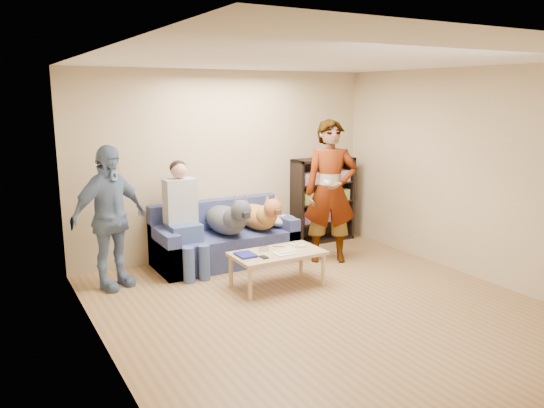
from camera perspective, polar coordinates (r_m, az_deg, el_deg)
ground at (r=5.81m, az=5.98°, el=-11.36°), size 5.00×5.00×0.00m
ceiling at (r=5.35m, az=6.59°, el=15.19°), size 5.00×5.00×0.00m
wall_back at (r=7.57m, az=-4.88°, el=4.35°), size 4.50×0.00×4.50m
wall_left at (r=4.52m, az=-17.56°, el=-1.25°), size 0.00×5.00×5.00m
wall_right at (r=6.98m, az=21.46°, el=2.93°), size 0.00×5.00×5.00m
blanket at (r=7.54m, az=1.02°, el=-1.77°), size 0.45×0.38×0.16m
person_standing_right at (r=7.23m, az=6.30°, el=1.32°), size 0.84×0.75×1.94m
person_standing_left at (r=6.48m, az=-17.10°, el=-1.42°), size 1.08×0.78×1.71m
held_controller at (r=6.92m, az=5.96°, el=2.39°), size 0.06×0.14×0.03m
notebook_blue at (r=6.21m, az=-2.85°, el=-5.48°), size 0.20×0.26×0.03m
papers at (r=6.30m, az=1.44°, el=-5.28°), size 0.26×0.20×0.02m
magazine at (r=6.33m, az=1.58°, el=-5.08°), size 0.22×0.17×0.01m
camera_silver at (r=6.39m, az=-0.89°, el=-4.85°), size 0.11×0.06×0.05m
controller_a at (r=6.57m, az=2.26°, el=-4.48°), size 0.04×0.13×0.03m
controller_b at (r=6.55m, az=3.23°, el=-4.55°), size 0.09×0.06×0.03m
headphone_cup_a at (r=6.44m, az=2.22°, el=-4.88°), size 0.07×0.07×0.02m
headphone_cup_b at (r=6.50m, az=1.85°, el=-4.71°), size 0.07×0.07×0.02m
pen_orange at (r=6.22m, az=1.17°, el=-5.55°), size 0.13×0.06×0.01m
pen_black at (r=6.56m, az=0.70°, el=-4.60°), size 0.13×0.08×0.01m
wallet at (r=6.14m, az=-0.88°, el=-5.73°), size 0.07×0.12×0.02m
sofa at (r=7.32m, az=-5.19°, el=-4.08°), size 1.90×0.85×0.82m
person_seated at (r=6.86m, az=-9.53°, el=-1.04°), size 0.40×0.73×1.47m
dog_gray at (r=7.08m, az=-4.75°, el=-1.58°), size 0.42×1.26×0.62m
dog_tan at (r=7.31m, az=-1.35°, el=-1.26°), size 0.39×1.15×0.56m
coffee_table at (r=6.37m, az=0.58°, el=-5.58°), size 1.10×0.60×0.42m
bookshelf at (r=8.29m, az=5.46°, el=0.64°), size 1.00×0.34×1.30m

